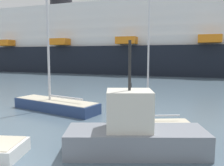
{
  "coord_description": "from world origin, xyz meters",
  "views": [
    {
      "loc": [
        6.75,
        -5.71,
        4.27
      ],
      "look_at": [
        0.0,
        16.01,
        1.56
      ],
      "focal_mm": 38.45,
      "sensor_mm": 36.0,
      "label": 1
    }
  ],
  "objects": [
    {
      "name": "channel_buoy_0",
      "position": [
        1.84,
        16.24,
        0.33
      ],
      "size": [
        0.64,
        0.64,
        1.63
      ],
      "color": "green",
      "rests_on": "ground_plane"
    },
    {
      "name": "sailboat_5",
      "position": [
        5.01,
        7.81,
        0.37
      ],
      "size": [
        4.28,
        2.38,
        7.54
      ],
      "rotation": [
        0.0,
        0.0,
        3.49
      ],
      "color": "#BCB29E",
      "rests_on": "ground_plane"
    },
    {
      "name": "fishing_boat_0",
      "position": [
        4.68,
        4.17,
        0.92
      ],
      "size": [
        6.35,
        3.72,
        4.87
      ],
      "rotation": [
        0.0,
        0.0,
        3.44
      ],
      "color": "gray",
      "rests_on": "ground_plane"
    },
    {
      "name": "sailboat_1",
      "position": [
        -2.76,
        10.22,
        0.63
      ],
      "size": [
        7.52,
        3.7,
        13.35
      ],
      "rotation": [
        0.0,
        0.0,
        2.88
      ],
      "color": "navy",
      "rests_on": "ground_plane"
    },
    {
      "name": "cruise_ship",
      "position": [
        -4.71,
        49.89,
        6.95
      ],
      "size": [
        111.34,
        21.46,
        21.59
      ],
      "rotation": [
        0.0,
        0.0,
        -0.05
      ],
      "color": "black",
      "rests_on": "ground_plane"
    }
  ]
}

